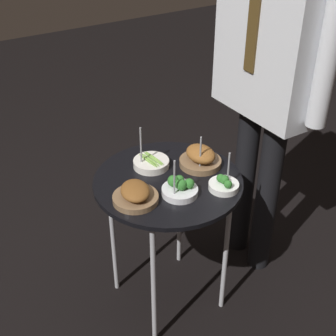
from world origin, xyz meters
TOP-DOWN VIEW (x-y plane):
  - ground_plane at (0.00, 0.00)m, footprint 8.00×8.00m
  - serving_cart at (0.00, 0.00)m, footprint 0.56×0.56m
  - bowl_asparagus_front_center at (-0.11, -0.01)m, footprint 0.14×0.14m
  - bowl_roast_mid_left at (0.05, -0.17)m, footprint 0.16×0.16m
  - bowl_broccoli_far_rim at (0.16, 0.14)m, footprint 0.11×0.11m
  - bowl_roast_back_right at (-0.02, 0.16)m, footprint 0.16×0.16m
  - bowl_broccoli_front_left at (0.10, -0.01)m, footprint 0.13×0.13m
  - waiter_figure at (-0.02, 0.48)m, footprint 0.58×0.22m

SIDE VIEW (x-z plane):
  - ground_plane at x=0.00m, z-range 0.00..0.00m
  - serving_cart at x=0.00m, z-range 0.26..0.89m
  - bowl_asparagus_front_center at x=-0.11m, z-range 0.56..0.74m
  - bowl_broccoli_far_rim at x=0.16m, z-range 0.59..0.72m
  - bowl_broccoli_front_left at x=0.10m, z-range 0.58..0.74m
  - bowl_roast_mid_left at x=0.05m, z-range 0.63..0.69m
  - bowl_roast_back_right at x=-0.02m, z-range 0.59..0.74m
  - waiter_figure at x=-0.02m, z-range 0.21..1.79m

